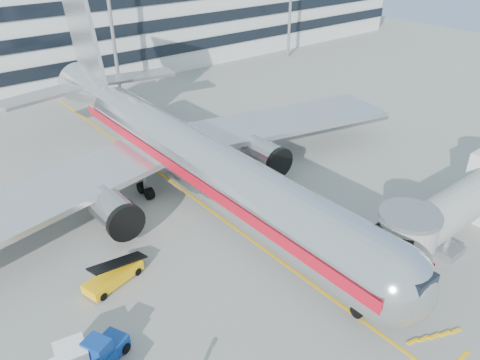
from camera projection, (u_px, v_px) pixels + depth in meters
ground at (273, 256)px, 35.74m from camera, size 180.00×180.00×0.00m
lead_in_line at (199, 202)px, 42.53m from camera, size 0.25×70.00×0.01m
main_jet at (186, 154)px, 41.62m from camera, size 50.95×48.70×16.06m
jet_bridge at (467, 203)px, 35.06m from camera, size 17.80×4.50×7.00m
terminal at (19, 29)px, 71.28m from camera, size 150.00×24.25×15.60m
belt_loader at (113, 276)px, 32.79m from camera, size 4.67×2.67×2.18m
baggage_tug at (103, 350)px, 26.88m from camera, size 3.00×2.50×1.96m
cargo_container_front at (72, 358)px, 26.33m from camera, size 1.95×1.95×1.78m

